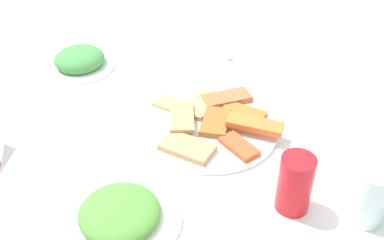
# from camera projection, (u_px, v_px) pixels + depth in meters

# --- Properties ---
(dining_table) EXTENTS (1.16, 0.81, 0.75)m
(dining_table) POSITION_uv_depth(u_px,v_px,m) (180.00, 157.00, 1.15)
(dining_table) COLOR white
(dining_table) RESTS_ON ground_plane
(pide_platter) EXTENTS (0.32, 0.32, 0.04)m
(pide_platter) POSITION_uv_depth(u_px,v_px,m) (211.00, 124.00, 1.10)
(pide_platter) COLOR white
(pide_platter) RESTS_ON dining_table
(salad_plate_greens) EXTENTS (0.20, 0.20, 0.06)m
(salad_plate_greens) POSITION_uv_depth(u_px,v_px,m) (80.00, 61.00, 1.33)
(salad_plate_greens) COLOR white
(salad_plate_greens) RESTS_ON dining_table
(salad_plate_rice) EXTENTS (0.23, 0.23, 0.05)m
(salad_plate_rice) POSITION_uv_depth(u_px,v_px,m) (120.00, 215.00, 0.87)
(salad_plate_rice) COLOR white
(salad_plate_rice) RESTS_ON dining_table
(soda_can) EXTENTS (0.09, 0.09, 0.12)m
(soda_can) POSITION_uv_depth(u_px,v_px,m) (295.00, 184.00, 0.87)
(soda_can) COLOR red
(soda_can) RESTS_ON dining_table
(drinking_glass) EXTENTS (0.07, 0.07, 0.12)m
(drinking_glass) POSITION_uv_depth(u_px,v_px,m) (370.00, 196.00, 0.85)
(drinking_glass) COLOR silver
(drinking_glass) RESTS_ON dining_table
(paper_napkin) EXTENTS (0.18, 0.18, 0.00)m
(paper_napkin) POSITION_uv_depth(u_px,v_px,m) (225.00, 46.00, 1.45)
(paper_napkin) COLOR white
(paper_napkin) RESTS_ON dining_table
(fork) EXTENTS (0.19, 0.07, 0.00)m
(fork) POSITION_uv_depth(u_px,v_px,m) (231.00, 44.00, 1.45)
(fork) COLOR silver
(fork) RESTS_ON paper_napkin
(spoon) EXTENTS (0.16, 0.06, 0.00)m
(spoon) POSITION_uv_depth(u_px,v_px,m) (220.00, 45.00, 1.44)
(spoon) COLOR silver
(spoon) RESTS_ON paper_napkin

